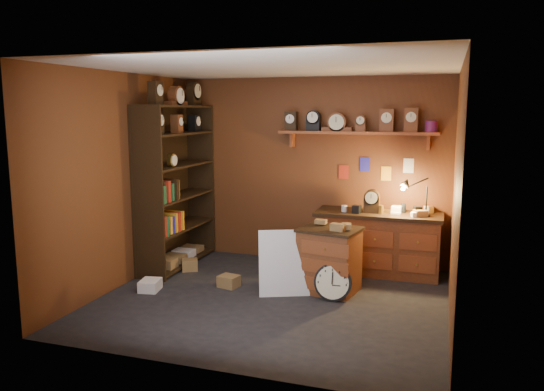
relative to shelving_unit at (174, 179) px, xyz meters
The scene contains 11 objects.
floor 2.40m from the shelving_unit, 28.68° to the right, with size 4.00×4.00×0.00m, color black.
room_shell 2.09m from the shelving_unit, 25.39° to the right, with size 4.02×3.62×2.71m.
shelving_unit is the anchor object (origin of this frame).
workbench 2.99m from the shelving_unit, ahead, with size 1.70×0.66×1.36m.
low_cabinet 2.55m from the shelving_unit, 11.07° to the right, with size 0.80×0.71×0.89m.
big_round_clock 2.79m from the shelving_unit, 17.18° to the right, with size 0.45×0.15×0.45m.
white_panel 2.38m from the shelving_unit, 21.90° to the right, with size 0.61×0.03×0.82m, color silver.
mini_fridge 2.06m from the shelving_unit, 13.35° to the left, with size 0.60×0.62×0.48m.
floor_box_a 1.78m from the shelving_unit, 32.14° to the right, with size 0.24×0.20×0.15m, color olive.
floor_box_b 1.66m from the shelving_unit, 77.89° to the right, with size 0.23×0.28×0.14m, color white.
floor_box_c 1.24m from the shelving_unit, 34.43° to the right, with size 0.21×0.18×0.16m, color olive.
Camera 1 is at (1.88, -5.72, 2.23)m, focal length 35.00 mm.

